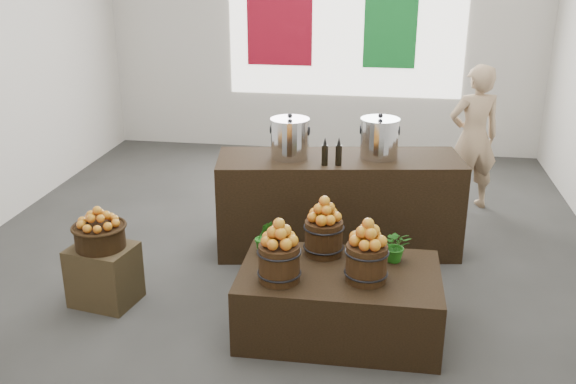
% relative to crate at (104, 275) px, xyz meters
% --- Properties ---
extents(ground, '(7.00, 7.00, 0.00)m').
position_rel_crate_xyz_m(ground, '(1.26, 1.10, -0.24)').
color(ground, '#373734').
rests_on(ground, ground).
extents(back_wall, '(6.00, 0.04, 4.00)m').
position_rel_crate_xyz_m(back_wall, '(1.26, 4.60, 1.76)').
color(back_wall, beige).
rests_on(back_wall, ground).
extents(back_opening, '(3.20, 0.02, 2.40)m').
position_rel_crate_xyz_m(back_opening, '(1.56, 4.58, 1.76)').
color(back_opening, white).
rests_on(back_opening, back_wall).
extents(deco_red_left, '(0.90, 0.04, 1.40)m').
position_rel_crate_xyz_m(deco_red_left, '(0.66, 4.57, 1.66)').
color(deco_red_left, maroon).
rests_on(deco_red_left, back_wall).
extents(deco_green_right, '(0.70, 0.04, 1.00)m').
position_rel_crate_xyz_m(deco_green_right, '(2.16, 4.57, 1.46)').
color(deco_green_right, '#127529').
rests_on(deco_green_right, back_wall).
extents(crate, '(0.55, 0.48, 0.49)m').
position_rel_crate_xyz_m(crate, '(0.00, 0.00, 0.00)').
color(crate, '#483822').
rests_on(crate, ground).
extents(wicker_basket, '(0.39, 0.39, 0.18)m').
position_rel_crate_xyz_m(wicker_basket, '(0.00, 0.00, 0.33)').
color(wicker_basket, black).
rests_on(wicker_basket, crate).
extents(apples_in_basket, '(0.30, 0.30, 0.16)m').
position_rel_crate_xyz_m(apples_in_basket, '(0.00, 0.00, 0.50)').
color(apples_in_basket, '#A60515').
rests_on(apples_in_basket, wicker_basket).
extents(display_table, '(1.46, 0.91, 0.50)m').
position_rel_crate_xyz_m(display_table, '(1.90, -0.14, 0.01)').
color(display_table, black).
rests_on(display_table, ground).
extents(apple_bucket_front_left, '(0.29, 0.29, 0.27)m').
position_rel_crate_xyz_m(apple_bucket_front_left, '(1.49, -0.34, 0.39)').
color(apple_bucket_front_left, '#36220E').
rests_on(apple_bucket_front_left, display_table).
extents(apples_in_bucket_front_left, '(0.22, 0.22, 0.20)m').
position_rel_crate_xyz_m(apples_in_bucket_front_left, '(1.49, -0.34, 0.62)').
color(apples_in_bucket_front_left, '#A60515').
rests_on(apples_in_bucket_front_left, apple_bucket_front_left).
extents(apple_bucket_front_right, '(0.29, 0.29, 0.27)m').
position_rel_crate_xyz_m(apple_bucket_front_right, '(2.09, -0.25, 0.39)').
color(apple_bucket_front_right, '#36220E').
rests_on(apple_bucket_front_right, display_table).
extents(apples_in_bucket_front_right, '(0.22, 0.22, 0.20)m').
position_rel_crate_xyz_m(apples_in_bucket_front_right, '(2.09, -0.25, 0.62)').
color(apples_in_bucket_front_right, '#A60515').
rests_on(apples_in_bucket_front_right, apple_bucket_front_right).
extents(apple_bucket_rear, '(0.29, 0.29, 0.27)m').
position_rel_crate_xyz_m(apple_bucket_rear, '(1.75, 0.13, 0.39)').
color(apple_bucket_rear, '#36220E').
rests_on(apple_bucket_rear, display_table).
extents(apples_in_bucket_rear, '(0.22, 0.22, 0.20)m').
position_rel_crate_xyz_m(apples_in_bucket_rear, '(1.75, 0.13, 0.62)').
color(apples_in_bucket_rear, '#A60515').
rests_on(apples_in_bucket_rear, apple_bucket_rear).
extents(herb_garnish_right, '(0.24, 0.21, 0.26)m').
position_rel_crate_xyz_m(herb_garnish_right, '(2.29, 0.09, 0.39)').
color(herb_garnish_right, '#1A5F14').
rests_on(herb_garnish_right, display_table).
extents(herb_garnish_left, '(0.18, 0.16, 0.26)m').
position_rel_crate_xyz_m(herb_garnish_left, '(1.30, 0.08, 0.39)').
color(herb_garnish_left, '#1A5F14').
rests_on(herb_garnish_left, display_table).
extents(counter, '(2.32, 1.06, 0.91)m').
position_rel_crate_xyz_m(counter, '(1.77, 1.30, 0.21)').
color(counter, black).
rests_on(counter, ground).
extents(stock_pot_left, '(0.34, 0.34, 0.34)m').
position_rel_crate_xyz_m(stock_pot_left, '(1.32, 1.23, 0.84)').
color(stock_pot_left, silver).
rests_on(stock_pot_left, counter).
extents(stock_pot_center, '(0.34, 0.34, 0.34)m').
position_rel_crate_xyz_m(stock_pot_center, '(2.12, 1.36, 0.84)').
color(stock_pot_center, silver).
rests_on(stock_pot_center, counter).
extents(oil_cruets, '(0.17, 0.09, 0.25)m').
position_rel_crate_xyz_m(oil_cruets, '(1.81, 1.08, 0.80)').
color(oil_cruets, black).
rests_on(oil_cruets, counter).
extents(shopper, '(0.67, 0.54, 1.59)m').
position_rel_crate_xyz_m(shopper, '(3.11, 2.60, 0.55)').
color(shopper, tan).
rests_on(shopper, ground).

